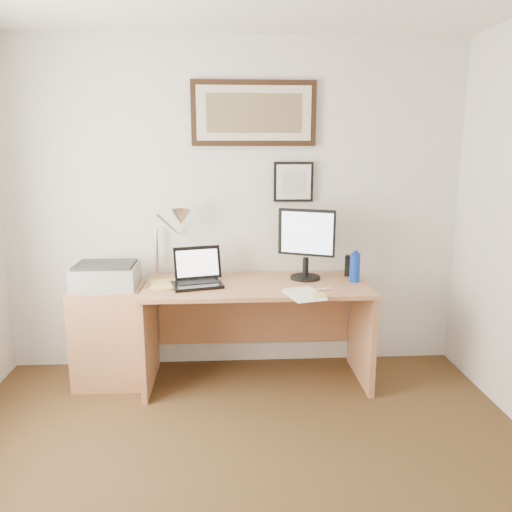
{
  "coord_description": "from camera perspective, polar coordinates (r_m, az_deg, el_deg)",
  "views": [
    {
      "loc": [
        -0.06,
        -1.81,
        1.71
      ],
      "look_at": [
        0.13,
        1.43,
        1.0
      ],
      "focal_mm": 35.0,
      "sensor_mm": 36.0,
      "label": 1
    }
  ],
  "objects": [
    {
      "name": "water_bottle",
      "position": [
        3.67,
        11.24,
        -1.31
      ],
      "size": [
        0.07,
        0.07,
        0.21
      ],
      "primitive_type": "cylinder",
      "color": "#0D31B4",
      "rests_on": "desk"
    },
    {
      "name": "side_cabinet",
      "position": [
        3.84,
        -16.32,
        -8.65
      ],
      "size": [
        0.5,
        0.4,
        0.73
      ],
      "primitive_type": "cube",
      "color": "#AA6F47",
      "rests_on": "floor"
    },
    {
      "name": "wall_back",
      "position": [
        3.84,
        -2.5,
        5.48
      ],
      "size": [
        3.5,
        0.02,
        2.5
      ],
      "primitive_type": "cube",
      "color": "silver",
      "rests_on": "ground"
    },
    {
      "name": "lcd_monitor",
      "position": [
        3.66,
        5.77,
        1.76
      ],
      "size": [
        0.4,
        0.22,
        0.52
      ],
      "color": "black",
      "rests_on": "desk"
    },
    {
      "name": "laptop",
      "position": [
        3.56,
        -6.74,
        -2.37
      ],
      "size": [
        0.39,
        0.37,
        0.26
      ],
      "color": "black",
      "rests_on": "desk"
    },
    {
      "name": "paper_sheet_b",
      "position": [
        3.36,
        5.56,
        -4.24
      ],
      "size": [
        0.27,
        0.34,
        0.0
      ],
      "primitive_type": "cube",
      "rotation": [
        0.0,
        0.0,
        0.26
      ],
      "color": "white",
      "rests_on": "desk"
    },
    {
      "name": "sticky_pad",
      "position": [
        3.31,
        7.13,
        -4.46
      ],
      "size": [
        0.1,
        0.1,
        0.01
      ],
      "primitive_type": "cube",
      "rotation": [
        0.0,
        0.0,
        0.09
      ],
      "color": "#DAD567",
      "rests_on": "desk"
    },
    {
      "name": "desk",
      "position": [
        3.73,
        -0.01,
        -6.31
      ],
      "size": [
        1.6,
        0.7,
        0.75
      ],
      "color": "#AA6F47",
      "rests_on": "floor"
    },
    {
      "name": "book",
      "position": [
        3.58,
        -11.99,
        -3.29
      ],
      "size": [
        0.21,
        0.27,
        0.02
      ],
      "primitive_type": "imported",
      "rotation": [
        0.0,
        0.0,
        0.14
      ],
      "color": "#ECCB6F",
      "rests_on": "desk"
    },
    {
      "name": "printer",
      "position": [
        3.68,
        -16.78,
        -2.18
      ],
      "size": [
        0.44,
        0.34,
        0.18
      ],
      "color": "#A0A0A3",
      "rests_on": "side_cabinet"
    },
    {
      "name": "picture_large",
      "position": [
        3.8,
        -0.24,
        16.0
      ],
      "size": [
        0.92,
        0.04,
        0.47
      ],
      "color": "black",
      "rests_on": "wall_back"
    },
    {
      "name": "paper_sheet_a",
      "position": [
        3.31,
        5.48,
        -4.48
      ],
      "size": [
        0.29,
        0.35,
        0.0
      ],
      "primitive_type": "cube",
      "rotation": [
        0.0,
        0.0,
        0.27
      ],
      "color": "white",
      "rests_on": "desk"
    },
    {
      "name": "marker_pen",
      "position": [
        3.44,
        7.57,
        -3.79
      ],
      "size": [
        0.14,
        0.06,
        0.02
      ],
      "primitive_type": "cylinder",
      "rotation": [
        0.0,
        1.57,
        0.35
      ],
      "color": "white",
      "rests_on": "desk"
    },
    {
      "name": "speaker",
      "position": [
        3.84,
        10.67,
        -1.09
      ],
      "size": [
        0.09,
        0.08,
        0.16
      ],
      "primitive_type": "cube",
      "rotation": [
        0.0,
        0.0,
        -0.35
      ],
      "color": "black",
      "rests_on": "desk"
    },
    {
      "name": "picture_small",
      "position": [
        3.83,
        4.3,
        8.45
      ],
      "size": [
        0.3,
        0.03,
        0.3
      ],
      "color": "black",
      "rests_on": "wall_back"
    },
    {
      "name": "bottle_cap",
      "position": [
        3.65,
        11.31,
        0.45
      ],
      "size": [
        0.04,
        0.04,
        0.02
      ],
      "primitive_type": "cylinder",
      "color": "#0D31B4",
      "rests_on": "water_bottle"
    },
    {
      "name": "desk_lamp",
      "position": [
        3.68,
        -8.84,
        4.06
      ],
      "size": [
        0.29,
        0.27,
        0.53
      ],
      "color": "silver",
      "rests_on": "desk"
    }
  ]
}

